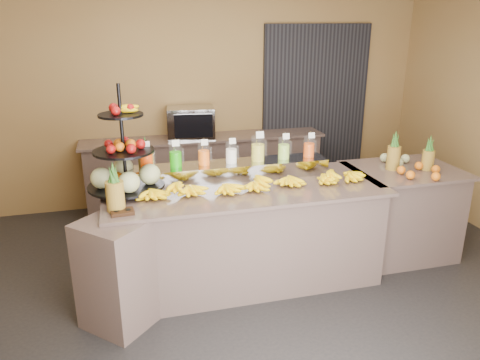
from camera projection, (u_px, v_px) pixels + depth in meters
name	position (u px, v px, depth m)	size (l,w,h in m)	color
ground	(253.00, 294.00, 4.23)	(6.00, 6.00, 0.00)	black
room_envelope	(251.00, 73.00, 4.38)	(6.04, 5.02, 2.82)	olive
buffet_counter	(234.00, 237.00, 4.28)	(2.75, 1.25, 0.93)	gray
right_counter	(400.00, 211.00, 4.85)	(1.08, 0.88, 0.93)	gray
back_ledge	(205.00, 171.00, 6.13)	(3.10, 0.55, 0.93)	gray
pitcher_tray	(231.00, 170.00, 4.41)	(1.85, 0.30, 0.15)	gray
juice_pitcher_orange_a	(146.00, 159.00, 4.17)	(0.12, 0.12, 0.28)	silver
juice_pitcher_green	(176.00, 157.00, 4.23)	(0.11, 0.12, 0.27)	silver
juice_pitcher_orange_b	(204.00, 156.00, 4.30)	(0.11, 0.11, 0.26)	silver
juice_pitcher_milk	(231.00, 154.00, 4.36)	(0.11, 0.11, 0.26)	silver
juice_pitcher_lemon	(258.00, 150.00, 4.42)	(0.13, 0.13, 0.31)	silver
juice_pitcher_lime	(284.00, 149.00, 4.49)	(0.11, 0.12, 0.27)	silver
juice_pitcher_orange_c	(309.00, 148.00, 4.55)	(0.11, 0.11, 0.26)	silver
banana_heap	(257.00, 181.00, 4.14)	(2.07, 0.19, 0.17)	yellow
fruit_stand	(130.00, 165.00, 4.03)	(0.79, 0.79, 0.93)	black
condiment_caddy	(122.00, 212.00, 3.62)	(0.18, 0.13, 0.03)	black
pineapple_left_a	(115.00, 193.00, 3.63)	(0.14, 0.14, 0.40)	brown
pineapple_left_b	(146.00, 164.00, 4.32)	(0.14, 0.14, 0.42)	brown
right_fruit_pile	(414.00, 165.00, 4.56)	(0.45, 0.43, 0.24)	brown
oven_warmer	(191.00, 123.00, 5.87)	(0.58, 0.41, 0.39)	gray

